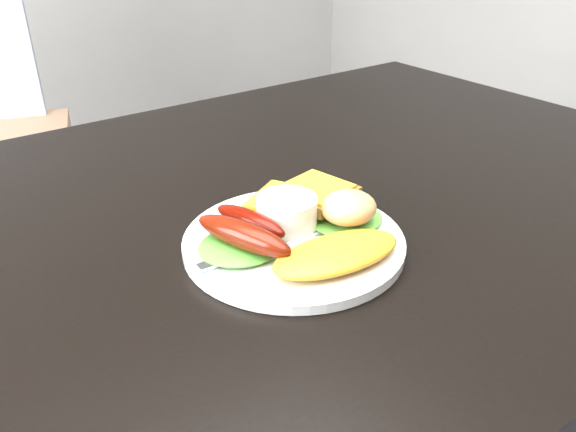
{
  "coord_description": "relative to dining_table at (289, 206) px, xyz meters",
  "views": [
    {
      "loc": [
        -0.37,
        -0.5,
        1.06
      ],
      "look_at": [
        -0.07,
        -0.1,
        0.78
      ],
      "focal_mm": 35.0,
      "sensor_mm": 36.0,
      "label": 1
    }
  ],
  "objects": [
    {
      "name": "dining_table",
      "position": [
        0.0,
        0.0,
        0.0
      ],
      "size": [
        1.2,
        0.8,
        0.04
      ],
      "primitive_type": "cube",
      "color": "black",
      "rests_on": "ground"
    },
    {
      "name": "plate",
      "position": [
        -0.07,
        -0.11,
        0.03
      ],
      "size": [
        0.23,
        0.23,
        0.01
      ],
      "primitive_type": "cylinder",
      "color": "white",
      "rests_on": "dining_table"
    },
    {
      "name": "lettuce_left",
      "position": [
        -0.13,
        -0.09,
        0.04
      ],
      "size": [
        0.1,
        0.09,
        0.01
      ],
      "primitive_type": "ellipsoid",
      "rotation": [
        0.0,
        0.0,
        -0.13
      ],
      "color": "#33911F",
      "rests_on": "plate"
    },
    {
      "name": "lettuce_right",
      "position": [
        -0.01,
        -0.11,
        0.04
      ],
      "size": [
        0.09,
        0.08,
        0.01
      ],
      "primitive_type": "ellipsoid",
      "rotation": [
        0.0,
        0.0,
        0.05
      ],
      "color": "green",
      "rests_on": "plate"
    },
    {
      "name": "omelette",
      "position": [
        -0.07,
        -0.17,
        0.04
      ],
      "size": [
        0.14,
        0.08,
        0.02
      ],
      "primitive_type": "ellipsoid",
      "rotation": [
        0.0,
        0.0,
        -0.12
      ],
      "color": "gold",
      "rests_on": "plate"
    },
    {
      "name": "sausage_a",
      "position": [
        -0.13,
        -0.1,
        0.05
      ],
      "size": [
        0.06,
        0.12,
        0.03
      ],
      "primitive_type": "ellipsoid",
      "rotation": [
        0.0,
        0.0,
        0.33
      ],
      "color": "#5A0302",
      "rests_on": "lettuce_left"
    },
    {
      "name": "sausage_b",
      "position": [
        -0.11,
        -0.08,
        0.05
      ],
      "size": [
        0.04,
        0.09,
        0.02
      ],
      "primitive_type": "ellipsoid",
      "rotation": [
        0.0,
        0.0,
        0.25
      ],
      "color": "#5D0805",
      "rests_on": "lettuce_left"
    },
    {
      "name": "ramekin",
      "position": [
        -0.07,
        -0.09,
        0.05
      ],
      "size": [
        0.07,
        0.07,
        0.04
      ],
      "primitive_type": "cylinder",
      "rotation": [
        0.0,
        0.0,
        -0.08
      ],
      "color": "white",
      "rests_on": "plate"
    },
    {
      "name": "toast_a",
      "position": [
        -0.04,
        -0.06,
        0.04
      ],
      "size": [
        0.11,
        0.11,
        0.01
      ],
      "primitive_type": "cube",
      "rotation": [
        0.0,
        0.0,
        0.5
      ],
      "color": "olive",
      "rests_on": "plate"
    },
    {
      "name": "toast_b",
      "position": [
        -0.01,
        -0.07,
        0.05
      ],
      "size": [
        0.09,
        0.09,
        0.01
      ],
      "primitive_type": "cube",
      "rotation": [
        0.0,
        0.0,
        0.21
      ],
      "color": "olive",
      "rests_on": "toast_a"
    },
    {
      "name": "potato_salad",
      "position": [
        -0.01,
        -0.12,
        0.06
      ],
      "size": [
        0.07,
        0.07,
        0.03
      ],
      "primitive_type": "ellipsoid",
      "rotation": [
        0.0,
        0.0,
        0.16
      ],
      "color": "beige",
      "rests_on": "lettuce_right"
    },
    {
      "name": "fork",
      "position": [
        -0.11,
        -0.11,
        0.03
      ],
      "size": [
        0.15,
        0.02,
        0.0
      ],
      "primitive_type": "cube",
      "rotation": [
        0.0,
        0.0,
        -0.08
      ],
      "color": "#ADAFB7",
      "rests_on": "plate"
    }
  ]
}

